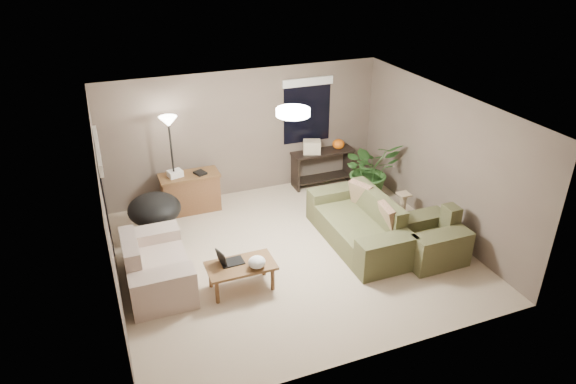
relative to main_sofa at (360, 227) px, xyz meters
name	(u,v)px	position (x,y,z in m)	size (l,w,h in m)	color
room_shell	(293,186)	(-1.21, 0.07, 0.96)	(5.50, 5.50, 5.50)	#C0A88E
main_sofa	(360,227)	(0.00, 0.00, 0.00)	(0.95, 2.20, 0.85)	#4C4D2E
throw_pillows	(374,206)	(0.26, 0.00, 0.36)	(0.39, 1.39, 0.47)	#8C7251
loveseat	(155,268)	(-3.42, 0.04, 0.00)	(0.90, 1.60, 0.85)	beige
armchair	(430,240)	(0.85, -0.80, 0.00)	(0.95, 1.00, 0.85)	brown
coffee_table	(241,268)	(-2.25, -0.51, 0.06)	(1.00, 0.55, 0.42)	brown
laptop	(228,260)	(-2.42, -0.41, 0.19)	(0.39, 0.24, 0.24)	black
plastic_bag	(257,262)	(-2.05, -0.66, 0.22)	(0.26, 0.23, 0.18)	white
desk	(191,192)	(-2.44, 2.15, 0.08)	(1.10, 0.50, 0.75)	brown
desk_papers	(180,173)	(-2.60, 2.14, 0.51)	(0.72, 0.31, 0.12)	silver
console_table	(322,165)	(0.35, 2.28, 0.14)	(1.30, 0.40, 0.75)	black
pumpkin	(338,144)	(0.70, 2.28, 0.56)	(0.25, 0.25, 0.20)	orange
cardboard_box	(312,147)	(0.10, 2.28, 0.59)	(0.35, 0.26, 0.26)	beige
papasan_chair	(155,213)	(-3.20, 1.41, 0.17)	(1.09, 1.09, 0.80)	black
floor_lamp	(170,134)	(-2.72, 2.13, 1.30)	(0.32, 0.32, 1.91)	black
ceiling_fixture	(293,112)	(-1.21, 0.07, 2.15)	(0.50, 0.50, 0.10)	white
houseplant	(369,176)	(0.96, 1.39, 0.18)	(1.09, 1.21, 0.95)	#2D5923
cat_scratching_post	(402,207)	(1.14, 0.45, -0.08)	(0.32, 0.32, 0.50)	tan
window_left	(101,174)	(-3.93, 0.37, 1.49)	(0.05, 1.56, 1.33)	black
window_back	(307,100)	(0.09, 2.54, 1.49)	(1.06, 0.05, 1.33)	black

